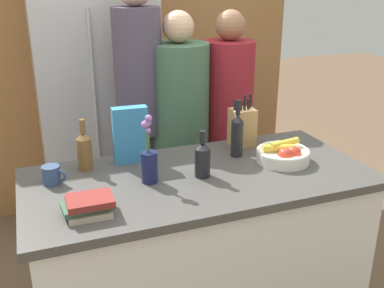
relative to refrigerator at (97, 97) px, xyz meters
The scene contains 15 objects.
kitchen_island 1.45m from the refrigerator, 79.30° to the right, with size 1.62×0.76×0.90m.
back_wall_wood 0.55m from the refrigerator, 54.97° to the left, with size 2.82×0.12×2.60m.
refrigerator is the anchor object (origin of this frame).
fruit_bowl 1.52m from the refrigerator, 62.33° to the right, with size 0.27×0.27×0.11m.
knife_block 1.22m from the refrigerator, 59.95° to the right, with size 0.13×0.11×0.29m.
flower_vase 1.33m from the refrigerator, 89.35° to the right, with size 0.08×0.08×0.32m.
cereal_box 1.07m from the refrigerator, 90.36° to the right, with size 0.17×0.07×0.28m.
coffee_mug 1.26m from the refrigerator, 108.46° to the right, with size 0.10×0.09×0.09m.
book_stack 1.56m from the refrigerator, 100.56° to the right, with size 0.20×0.14×0.07m.
bottle_oil 1.38m from the refrigerator, 79.13° to the right, with size 0.07×0.07×0.22m.
bottle_vinegar 1.11m from the refrigerator, 102.24° to the right, with size 0.07×0.07×0.25m.
bottle_wine 1.30m from the refrigerator, 66.35° to the right, with size 0.06×0.06×0.30m.
person_at_sink 0.60m from the refrigerator, 73.34° to the right, with size 0.28×0.28×1.83m.
person_in_blue 0.73m from the refrigerator, 56.22° to the right, with size 0.37×0.37×1.59m.
person_in_red_tee 0.95m from the refrigerator, 38.60° to the right, with size 0.32×0.32×1.59m.
Camera 1 is at (-0.71, -1.78, 1.79)m, focal length 42.00 mm.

